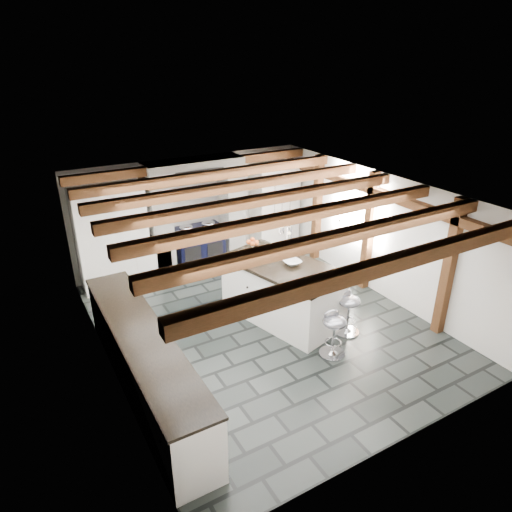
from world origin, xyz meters
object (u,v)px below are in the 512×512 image
kitchen_island (282,291)px  bar_stool_far (334,328)px  bar_stool_near (348,307)px  range_cooker (199,246)px

kitchen_island → bar_stool_far: kitchen_island is taller
bar_stool_near → bar_stool_far: bar_stool_near is taller
range_cooker → kitchen_island: size_ratio=0.44×
range_cooker → bar_stool_near: (1.08, -3.56, 0.00)m
range_cooker → kitchen_island: bearing=-81.4°
kitchen_island → bar_stool_far: bearing=-100.4°
bar_stool_near → bar_stool_far: 0.68m
bar_stool_near → bar_stool_far: (-0.58, -0.35, -0.01)m
range_cooker → bar_stool_far: (0.50, -3.91, -0.00)m
kitchen_island → bar_stool_near: size_ratio=3.02×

